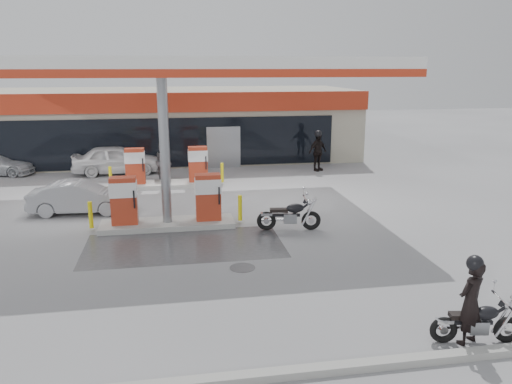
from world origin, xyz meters
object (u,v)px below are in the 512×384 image
Objects in this scene: biker_main at (471,302)px; pump_island_far at (167,171)px; pump_island_near at (167,206)px; attendant at (164,162)px; main_motorcycle at (478,323)px; parked_motorcycle at (290,216)px; hatchback_silver at (80,197)px; parked_car_right at (316,147)px; sedan_white at (116,159)px; biker_walking at (318,152)px.

pump_island_far is at bearing -93.05° from biker_main.
attendant is (-0.15, 7.00, 0.24)m from pump_island_near.
pump_island_far is 15.72m from main_motorcycle.
main_motorcycle is 0.96× the size of attendant.
attendant reaches higher than biker_main.
pump_island_near is 7.01m from attendant.
parked_motorcycle reaches higher than main_motorcycle.
parked_car_right is (11.95, 9.80, 0.01)m from hatchback_silver.
attendant is (-4.17, 8.06, 0.46)m from parked_motorcycle.
main_motorcycle is 0.42× the size of sedan_white.
pump_island_near and pump_island_far have the same top height.
attendant is (2.39, -2.20, 0.21)m from sedan_white.
sedan_white is 2.29× the size of attendant.
attendant is at bearing -93.87° from biker_main.
hatchback_silver is at bearing 145.30° from pump_island_near.
biker_main reaches higher than sedan_white.
main_motorcycle is 7.71m from parked_motorcycle.
pump_island_far is at bearing 127.60° from parked_motorcycle.
parked_motorcycle is at bearing -149.98° from sedan_white.
pump_island_near is 9.54m from sedan_white.
pump_island_near is at bearing -160.90° from biker_walking.
biker_walking is at bearing -57.48° from hatchback_silver.
sedan_white is 3.26m from attendant.
biker_walking is at bearing -79.92° from attendant.
main_motorcycle is 0.50× the size of hatchback_silver.
parked_motorcycle is (4.03, -7.06, -0.22)m from pump_island_far.
pump_island_far is 1.41× the size of hatchback_silver.
parked_motorcycle is (4.03, -1.06, -0.22)m from pump_island_near.
parked_car_right reaches higher than main_motorcycle.
hatchback_silver is at bearing 163.54° from parked_motorcycle.
parked_motorcycle is at bearing -151.23° from attendant.
pump_island_near is 1.19× the size of sedan_white.
sedan_white is 11.65m from parked_car_right.
parked_car_right is (2.75, 20.51, 0.20)m from main_motorcycle.
sedan_white is at bearing 128.40° from pump_island_far.
parked_car_right is at bearing 34.36° from pump_island_far.
pump_island_near is 10.43m from main_motorcycle.
biker_main reaches higher than main_motorcycle.
biker_walking reaches higher than attendant.
parked_car_right is (2.94, 20.49, -0.25)m from biker_main.
main_motorcycle is at bearing -156.89° from attendant.
hatchback_silver is at bearing -178.77° from biker_walking.
parked_car_right is at bearing -46.95° from hatchback_silver.
pump_island_far is at bearing -144.17° from sedan_white.
parked_motorcycle is at bearing -101.27° from biker_main.
pump_island_near is at bearing 134.55° from main_motorcycle.
biker_main reaches higher than parked_car_right.
attendant is 0.43× the size of parked_car_right.
parked_motorcycle is 12.18m from sedan_white.
pump_island_far is 2.84× the size of main_motorcycle.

